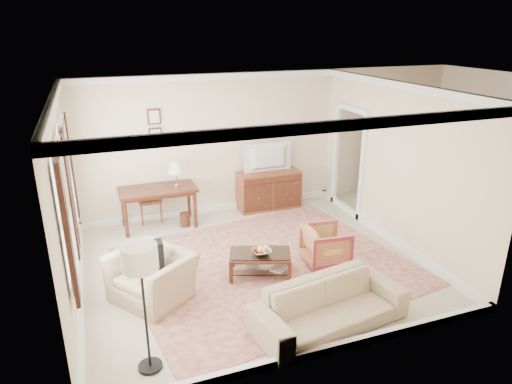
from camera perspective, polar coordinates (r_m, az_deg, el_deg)
room_shell at (r=6.96m, az=-0.70°, el=9.26°), size 5.51×5.01×2.91m
annex_bedroom at (r=10.74m, az=20.35°, el=0.13°), size 3.00×2.70×2.90m
window_front at (r=6.17m, az=-22.67°, el=-2.72°), size 0.12×1.56×1.80m
window_rear at (r=7.68m, az=-22.42°, el=1.68°), size 0.12×1.56×1.80m
doorway at (r=9.76m, az=11.50°, el=3.62°), size 0.10×1.12×2.25m
rug at (r=7.72m, az=1.39°, el=-9.16°), size 4.92×4.39×0.01m
writing_desk at (r=9.08m, az=-12.17°, el=-0.19°), size 1.48×0.74×0.81m
desk_chair at (r=9.45m, az=-13.21°, el=-0.59°), size 0.55×0.55×1.05m
desk_lamp at (r=9.02m, az=-9.94°, el=2.24°), size 0.32×0.32×0.50m
framed_prints at (r=9.17m, az=-12.54°, el=8.07°), size 0.25×0.04×0.68m
sideboard at (r=9.91m, az=1.61°, el=0.27°), size 1.35×0.52×0.83m
tv at (r=9.62m, az=1.71°, el=5.40°), size 1.02×0.58×0.13m
coffee_table at (r=7.31m, az=0.52°, el=-8.27°), size 1.09×0.85×0.41m
fruit_bowl at (r=7.20m, az=0.71°, el=-7.37°), size 0.42×0.42×0.10m
book_a at (r=7.48m, az=-1.30°, el=-8.83°), size 0.28×0.12×0.38m
book_b at (r=7.39m, az=2.25°, el=-9.25°), size 0.18×0.25×0.38m
striped_armchair at (r=7.73m, az=8.72°, el=-6.41°), size 0.72×0.76×0.72m
club_armchair at (r=6.84m, az=-12.89°, el=-9.37°), size 1.20×1.29×0.95m
backpack at (r=6.75m, az=-12.92°, el=-7.40°), size 0.37×0.39×0.40m
sofa at (r=6.22m, az=9.28°, el=-13.04°), size 2.17×0.94×0.82m
floor_lamp at (r=5.11m, az=-14.23°, el=-9.09°), size 0.39×0.39×1.60m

